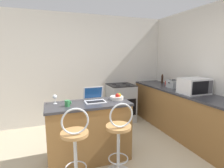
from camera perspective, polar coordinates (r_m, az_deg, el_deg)
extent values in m
cube|color=silver|center=(4.36, -8.67, 4.82)|extent=(12.00, 0.06, 2.60)
cube|color=olive|center=(2.87, -7.48, -15.48)|extent=(1.25, 0.52, 0.89)
cube|color=#333338|center=(2.70, -7.69, -6.58)|extent=(1.28, 0.55, 0.03)
cube|color=olive|center=(3.97, 21.96, -8.86)|extent=(0.65, 2.91, 0.89)
cube|color=#333338|center=(3.86, 22.39, -2.32)|extent=(0.68, 2.94, 0.03)
cylinder|color=silver|center=(2.43, -11.79, -23.10)|extent=(0.04, 0.04, 0.69)
torus|color=silver|center=(2.49, -11.70, -25.16)|extent=(0.28, 0.28, 0.02)
cylinder|color=#B7844C|center=(2.26, -12.11, -15.52)|extent=(0.34, 0.34, 0.04)
torus|color=silver|center=(2.10, -11.93, -11.85)|extent=(0.32, 0.02, 0.32)
cylinder|color=silver|center=(2.55, 2.07, -21.10)|extent=(0.04, 0.04, 0.69)
torus|color=silver|center=(2.61, 2.06, -23.10)|extent=(0.28, 0.28, 0.02)
cylinder|color=#B7844C|center=(2.39, 2.13, -13.81)|extent=(0.34, 0.34, 0.04)
torus|color=silver|center=(2.24, 3.07, -10.21)|extent=(0.32, 0.02, 0.32)
cube|color=silver|center=(2.75, -5.47, -5.77)|extent=(0.32, 0.23, 0.01)
cube|color=black|center=(2.73, -5.39, -5.73)|extent=(0.27, 0.13, 0.00)
cube|color=silver|center=(2.84, -6.14, -2.89)|extent=(0.32, 0.07, 0.21)
cube|color=#19478C|center=(2.83, -6.12, -2.87)|extent=(0.28, 0.06, 0.18)
cube|color=silver|center=(3.65, 25.26, -0.55)|extent=(0.52, 0.37, 0.29)
cube|color=black|center=(3.48, 26.93, -1.12)|extent=(0.37, 0.01, 0.23)
cube|color=#4C4C51|center=(3.66, 29.46, -0.85)|extent=(0.10, 0.01, 0.23)
cube|color=#9EA3A8|center=(4.11, 19.42, 0.02)|extent=(0.22, 0.25, 0.17)
cube|color=black|center=(4.07, 19.00, 1.20)|extent=(0.05, 0.17, 0.00)
cube|color=black|center=(4.13, 19.97, 1.25)|extent=(0.05, 0.17, 0.00)
cube|color=black|center=(4.03, 18.10, 0.40)|extent=(0.02, 0.02, 0.02)
cube|color=#9EA3A8|center=(4.42, 2.92, -6.22)|extent=(0.62, 0.60, 0.90)
cube|color=black|center=(4.16, 4.57, -7.77)|extent=(0.52, 0.01, 0.41)
cube|color=black|center=(4.31, 2.97, -0.30)|extent=(0.62, 0.60, 0.02)
cylinder|color=black|center=(4.15, 1.86, -0.49)|extent=(0.11, 0.11, 0.01)
cylinder|color=black|center=(4.26, 5.32, -0.27)|extent=(0.11, 0.11, 0.01)
cylinder|color=black|center=(4.37, 0.69, 0.03)|extent=(0.11, 0.11, 0.01)
cylinder|color=black|center=(4.47, 4.01, 0.23)|extent=(0.11, 0.11, 0.01)
cylinder|color=silver|center=(2.78, -18.06, -6.07)|extent=(0.06, 0.06, 0.00)
cylinder|color=silver|center=(2.77, -18.11, -5.26)|extent=(0.01, 0.01, 0.08)
sphere|color=silver|center=(2.76, -18.18, -3.96)|extent=(0.06, 0.06, 0.06)
cylinder|color=red|center=(4.48, 17.37, 0.38)|extent=(0.07, 0.07, 0.10)
torus|color=red|center=(4.50, 17.87, 0.47)|extent=(0.01, 0.06, 0.06)
cylinder|color=#331E14|center=(4.65, 16.07, 1.44)|extent=(0.05, 0.05, 0.20)
sphere|color=#331E14|center=(4.64, 16.13, 2.86)|extent=(0.04, 0.04, 0.04)
cylinder|color=silver|center=(2.88, 1.54, -4.56)|extent=(0.22, 0.22, 0.05)
sphere|color=red|center=(2.83, 1.80, -3.78)|extent=(0.07, 0.07, 0.07)
sphere|color=orange|center=(2.86, 2.32, -3.68)|extent=(0.07, 0.07, 0.07)
sphere|color=#66B233|center=(2.86, 2.32, -3.64)|extent=(0.07, 0.07, 0.07)
cylinder|color=#338447|center=(2.59, -14.39, -6.13)|extent=(0.07, 0.07, 0.09)
torus|color=#338447|center=(2.59, -13.31, -5.96)|extent=(0.01, 0.06, 0.06)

